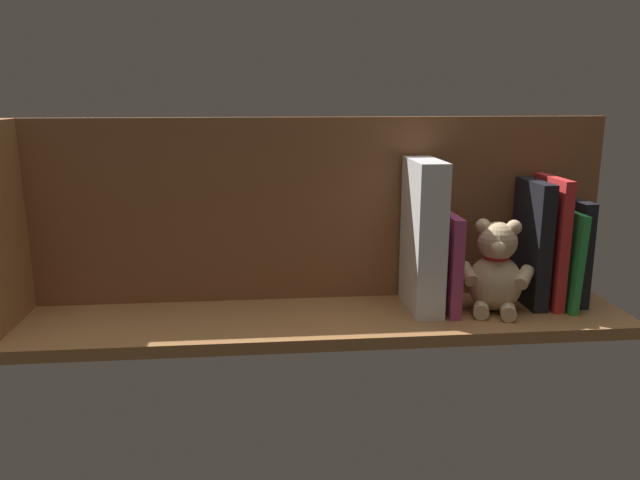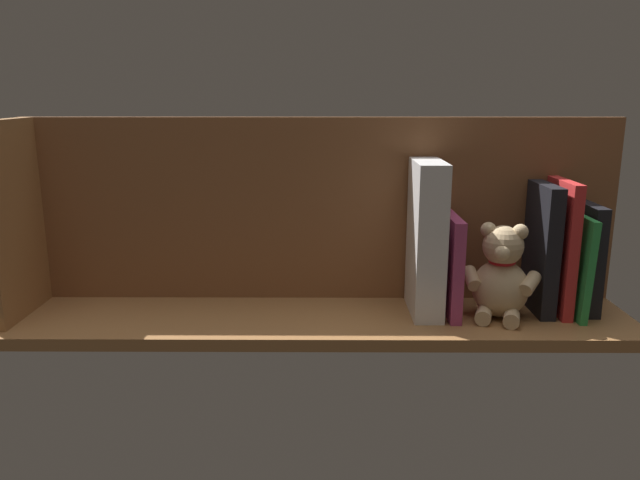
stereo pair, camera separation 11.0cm
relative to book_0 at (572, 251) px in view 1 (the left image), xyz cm
name	(u,v)px [view 1 (the left image)]	position (x,y,z in cm)	size (l,w,h in cm)	color
ground_plane	(320,320)	(49.44, 3.09, -11.17)	(113.78, 24.55, 2.20)	#9E6B3D
shelf_back_panel	(315,210)	(49.44, -6.93, 7.63)	(113.78, 1.50, 35.40)	brown
book_0	(572,251)	(0.00, 0.00, 0.00)	(2.38, 11.57, 20.14)	black
book_1	(562,257)	(2.80, 1.55, -0.81)	(1.35, 14.68, 18.52)	green
book_2	(549,241)	(5.38, 0.86, 2.22)	(1.94, 13.28, 24.58)	red
book_3	(531,243)	(8.66, 0.55, 1.87)	(2.75, 12.67, 23.87)	black
teddy_bear	(496,271)	(16.82, 4.17, -2.41)	(13.42, 13.15, 17.40)	#D1B284
book_4	(446,261)	(25.51, 1.63, -0.91)	(2.02, 14.83, 18.31)	#B23F72
dictionary_thick_white	(423,236)	(30.10, 1.51, 3.99)	(5.31, 14.40, 28.11)	white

